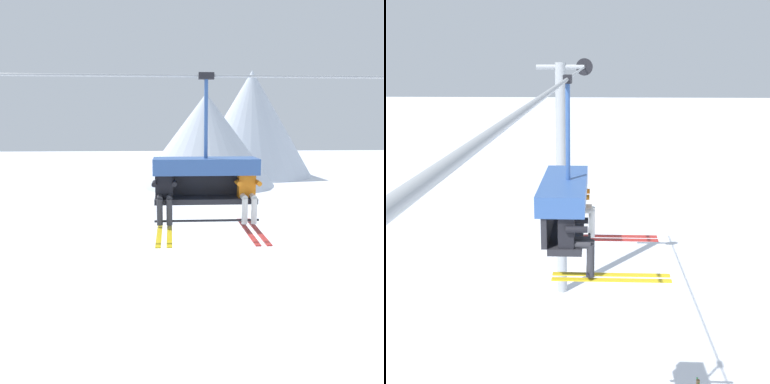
# 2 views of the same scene
# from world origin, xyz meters

# --- Properties ---
(lift_tower_far) EXTENTS (0.36, 1.88, 8.47)m
(lift_tower_far) POSITION_xyz_m (8.55, -0.02, 4.40)
(lift_tower_far) COLOR #9EA3A8
(lift_tower_far) RESTS_ON ground_plane
(lift_cable) EXTENTS (18.47, 0.05, 0.05)m
(lift_cable) POSITION_xyz_m (0.31, -0.80, 8.19)
(lift_cable) COLOR #9EA3A8
(chairlift_chair) EXTENTS (1.98, 0.74, 2.71)m
(chairlift_chair) POSITION_xyz_m (-0.80, -0.73, 6.41)
(chairlift_chair) COLOR #232328
(skier_black) EXTENTS (0.46, 1.70, 1.23)m
(skier_black) POSITION_xyz_m (-1.59, -0.95, 6.11)
(skier_black) COLOR black
(skier_orange) EXTENTS (0.46, 1.70, 1.23)m
(skier_orange) POSITION_xyz_m (-0.02, -0.95, 6.11)
(skier_orange) COLOR orange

